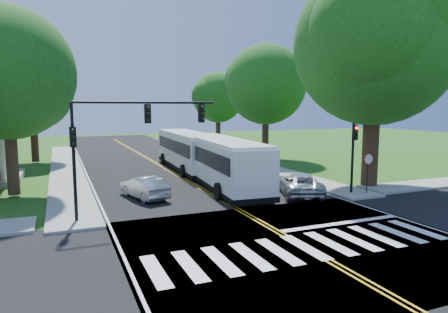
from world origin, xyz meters
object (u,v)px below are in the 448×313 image
bus_lead (221,161)px  signal_nw (124,131)px  dark_sedan (236,165)px  bus_follow (188,150)px  hatchback (144,187)px  signal_ne (353,148)px  suv (299,184)px

bus_lead → signal_nw: bearing=42.1°
dark_sedan → signal_nw: bearing=51.7°
bus_follow → hatchback: (-5.86, -9.85, -1.06)m
bus_lead → bus_follow: size_ratio=1.02×
signal_ne → dark_sedan: (-3.19, 10.86, -2.36)m
suv → dark_sedan: bearing=-67.6°
signal_nw → hatchback: signal_nw is taller
signal_ne → suv: signal_ne is taller
dark_sedan → bus_lead: bearing=63.0°
signal_nw → bus_follow: size_ratio=0.56×
suv → dark_sedan: suv is taller
signal_nw → suv: (10.95, 1.24, -3.66)m
bus_follow → suv: size_ratio=2.53×
signal_ne → bus_follow: size_ratio=0.34×
suv → bus_lead: bearing=-30.1°
bus_lead → suv: size_ratio=2.58×
bus_lead → suv: (3.51, -4.49, -1.06)m
signal_nw → hatchback: size_ratio=1.75×
signal_nw → dark_sedan: size_ratio=1.76×
signal_nw → suv: 11.61m
hatchback → signal_ne: bearing=146.4°
signal_nw → dark_sedan: bearing=45.0°
signal_ne → bus_lead: 8.83m
signal_ne → hatchback: 13.19m
bus_lead → bus_follow: bearing=-86.5°
hatchback → suv: bearing=147.6°
signal_ne → bus_follow: (-6.49, 13.89, -1.22)m
hatchback → suv: suv is taller
signal_nw → suv: bearing=6.5°
signal_nw → bus_follow: (7.57, 13.90, -2.64)m
hatchback → dark_sedan: size_ratio=1.01×
bus_follow → suv: bearing=107.5°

